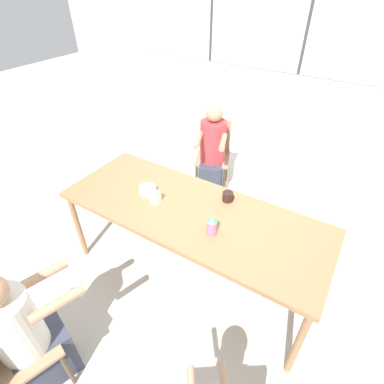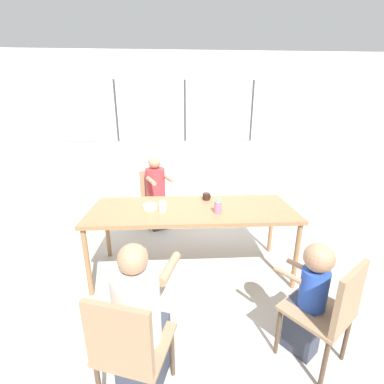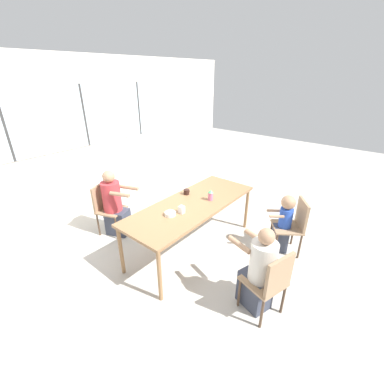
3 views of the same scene
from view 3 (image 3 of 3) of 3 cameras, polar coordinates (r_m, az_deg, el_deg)
The scene contains 13 objects.
ground_plane at distance 4.12m, azimuth -0.00°, elevation -12.04°, with size 16.00×16.00×0.00m, color #B2ADA3.
wall_back_with_windows at distance 5.46m, azimuth -22.46°, elevation 12.06°, with size 8.40×0.08×2.80m.
dining_table at distance 3.73m, azimuth -0.00°, elevation -3.28°, with size 2.16×0.82×0.77m.
chair_for_woman_green_shirt at distance 2.96m, azimuth 17.10°, elevation -18.26°, with size 0.50×0.50×0.85m.
chair_for_man_blue_shirt at distance 4.46m, azimuth -18.57°, elevation -2.68°, with size 0.52×0.52×0.85m.
chair_for_toddler at distance 4.04m, azimuth 21.76°, elevation -6.26°, with size 0.56×0.56×0.85m.
person_woman_green_shirt at distance 3.05m, azimuth 14.61°, elevation -16.97°, with size 0.42×0.57×1.07m.
person_man_blue_shirt at distance 4.38m, azimuth -16.82°, elevation -3.01°, with size 0.47×0.61×1.12m.
person_toddler at distance 4.01m, azimuth 19.61°, elevation -6.70°, with size 0.35×0.38×0.93m.
coffee_mug at distance 3.96m, azimuth -1.22°, elevation 0.04°, with size 0.09×0.09×0.08m.
sippy_cup at distance 3.77m, azimuth 4.13°, elevation -0.65°, with size 0.08×0.08×0.16m.
milk_carton_small at distance 3.44m, azimuth -2.31°, elevation -3.92°, with size 0.07×0.07×0.10m.
bowl_white_shallow at distance 3.41m, azimuth -4.86°, elevation -4.84°, with size 0.15×0.15×0.05m.
Camera 3 is at (-2.54, -2.08, 2.48)m, focal length 24.00 mm.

